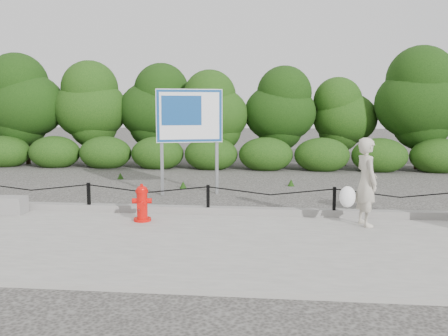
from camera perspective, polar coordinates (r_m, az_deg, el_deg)
name	(u,v)px	position (r m, az deg, el deg)	size (l,w,h in m)	color
ground	(208,218)	(9.66, -1.92, -6.02)	(90.00, 90.00, 0.00)	#2D2B28
sidewalk	(191,244)	(7.74, -4.03, -9.07)	(14.00, 4.00, 0.08)	gray
curb	(208,210)	(9.67, -1.88, -5.09)	(14.00, 0.22, 0.14)	slate
chain_barrier	(208,196)	(9.57, -1.93, -3.36)	(10.06, 0.06, 0.60)	black
treeline	(248,104)	(18.25, 2.93, 7.74)	(20.45, 3.43, 4.32)	black
fire_hydrant	(142,203)	(9.12, -9.84, -4.22)	(0.38, 0.40, 0.71)	red
pedestrian	(365,183)	(8.94, 16.61, -1.72)	(0.76, 0.67, 1.61)	#B0A997
advertising_sign	(189,121)	(12.08, -4.20, 5.70)	(1.63, 0.57, 2.69)	slate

